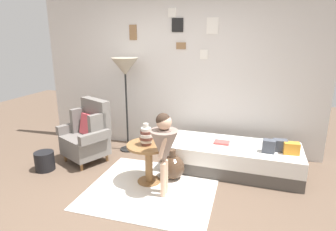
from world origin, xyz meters
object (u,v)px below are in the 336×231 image
Objects in this scene: daybed at (232,157)px; person_child at (164,145)px; side_table at (149,155)px; vase_striped at (146,136)px; demijohn_near at (172,167)px; magazine_basket at (45,161)px; floor_lamp at (125,70)px; book_on_daybed at (222,142)px; armchair at (88,134)px.

daybed is 1.29m from person_child.
daybed is at bearing 33.01° from side_table.
side_table is 0.28m from vase_striped.
daybed is at bearing 32.56° from demijohn_near.
floor_lamp is at bearing 50.93° from magazine_basket.
person_child reaches higher than book_on_daybed.
side_table is at bearing 139.30° from person_child.
book_on_daybed reaches higher than daybed.
vase_striped is at bearing -144.48° from demijohn_near.
demijohn_near is (0.28, 0.19, -0.22)m from side_table.
floor_lamp is at bearing 170.60° from daybed.
side_table is 1.98× the size of vase_striped.
side_table is at bearing 3.07° from magazine_basket.
floor_lamp reaches higher than vase_striped.
side_table reaches higher than magazine_basket.
daybed is 1.26m from side_table.
vase_striped is at bearing -130.56° from side_table.
book_on_daybed is at bearing 57.48° from person_child.
book_on_daybed reaches higher than magazine_basket.
person_child is (0.31, -0.23, -0.00)m from vase_striped.
book_on_daybed is at bearing 178.37° from daybed.
person_child reaches higher than side_table.
vase_striped reaches higher than side_table.
armchair is at bearing 160.28° from side_table.
vase_striped is at bearing -54.14° from floor_lamp.
book_on_daybed is at bearing 39.06° from demijohn_near.
book_on_daybed reaches higher than demijohn_near.
armchair is 1.23m from side_table.
book_on_daybed is (0.89, 0.68, 0.02)m from side_table.
armchair is at bearing 170.99° from demijohn_near.
armchair is 0.61× the size of floor_lamp.
magazine_basket is at bearing 175.04° from person_child.
magazine_basket is (-0.45, -0.50, -0.30)m from armchair.
person_child reaches higher than magazine_basket.
book_on_daybed is at bearing 37.94° from vase_striped.
floor_lamp is at bearing 142.25° from demijohn_near.
floor_lamp is at bearing 53.44° from armchair.
daybed is 6.89× the size of magazine_basket.
daybed is 0.27m from book_on_daybed.
armchair is at bearing 155.33° from person_child.
book_on_daybed is at bearing -10.15° from floor_lamp.
demijohn_near reaches higher than daybed.
vase_striped is 0.39m from person_child.
daybed is 6.64× the size of vase_striped.
daybed is 0.91m from demijohn_near.
book_on_daybed is (2.05, 0.27, -0.02)m from armchair.
armchair reaches higher than magazine_basket.
floor_lamp is 1.92m from book_on_daybed.
side_table is 1.63m from magazine_basket.
demijohn_near is at bearing -37.75° from floor_lamp.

